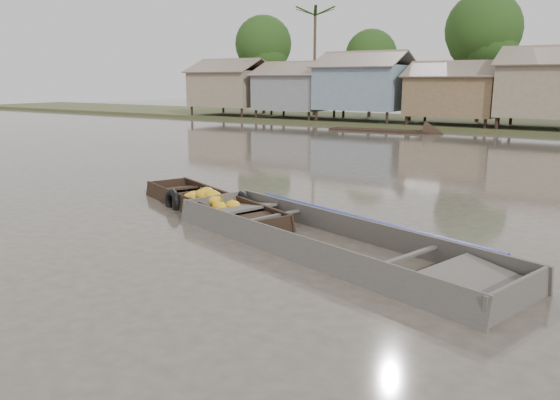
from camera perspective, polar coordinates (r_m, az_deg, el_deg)
The scene contains 3 objects.
ground at distance 11.62m, azimuth -3.61°, elevation -4.14°, with size 120.00×120.00×0.00m, color #474037.
banana_boat at distance 14.22m, azimuth -7.49°, elevation -0.43°, with size 5.79×3.52×0.79m.
viewer_boat at distance 10.92m, azimuth 5.19°, elevation -4.88°, with size 8.17×4.26×0.64m.
Camera 1 is at (6.59, -8.96, 3.33)m, focal length 35.00 mm.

